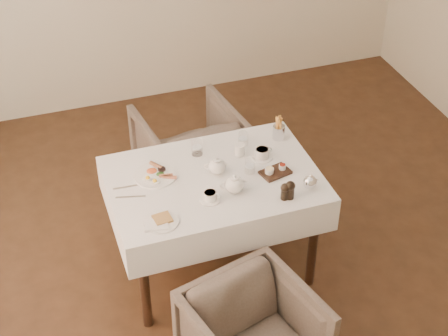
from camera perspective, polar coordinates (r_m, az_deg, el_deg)
table at (r=4.23m, az=-0.87°, el=-2.05°), size 1.28×0.88×0.75m
armchair_far at (r=5.12m, az=-2.87°, el=1.53°), size 0.79×0.81×0.65m
breakfast_plate at (r=4.18m, az=-5.75°, el=-0.54°), size 0.26×0.26×0.03m
side_plate at (r=3.85m, az=-5.34°, el=-4.50°), size 0.21×0.20×0.02m
teapot_centre at (r=4.15m, az=-0.58°, el=0.23°), size 0.18×0.15×0.12m
teapot_front at (r=4.01m, az=0.87°, el=-1.27°), size 0.18×0.14×0.13m
creamer at (r=4.32m, az=1.31°, el=1.55°), size 0.07×0.07×0.08m
teacup_near at (r=3.97m, az=-1.17°, el=-2.38°), size 0.12×0.12×0.06m
teacup_far at (r=4.30m, az=3.18°, el=1.19°), size 0.14×0.14×0.07m
glass_left at (r=4.32m, az=-2.26°, el=1.71°), size 0.08×0.08×0.10m
glass_mid at (r=4.17m, az=2.17°, el=0.17°), size 0.08×0.08×0.09m
glass_right at (r=4.41m, az=1.61°, el=2.44°), size 0.08×0.08×0.09m
condiment_board at (r=4.19m, az=4.26°, el=-0.28°), size 0.20×0.16×0.05m
pepper_mill_left at (r=3.98m, az=5.08°, el=-1.94°), size 0.05×0.05×0.11m
pepper_mill_right at (r=3.99m, az=5.51°, el=-1.82°), size 0.06×0.06×0.12m
silver_pot at (r=4.07m, az=7.16°, el=-1.10°), size 0.11×0.10×0.11m
fries_cup at (r=4.46m, az=4.58°, el=3.27°), size 0.08×0.08×0.17m
cutlery_fork at (r=4.12m, az=-7.99°, el=-1.55°), size 0.18×0.02×0.00m
cutlery_knife at (r=4.05m, az=-7.78°, el=-2.40°), size 0.18×0.06×0.00m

